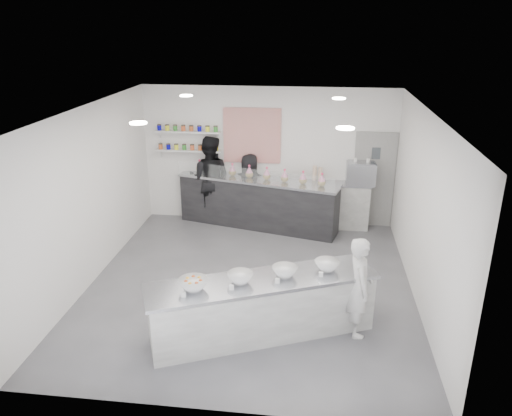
% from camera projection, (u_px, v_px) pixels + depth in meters
% --- Properties ---
extents(floor, '(6.00, 6.00, 0.00)m').
position_uv_depth(floor, '(250.00, 284.00, 8.65)').
color(floor, '#515156').
rests_on(floor, ground).
extents(ceiling, '(6.00, 6.00, 0.00)m').
position_uv_depth(ceiling, '(249.00, 111.00, 7.58)').
color(ceiling, white).
rests_on(ceiling, floor).
extents(back_wall, '(5.50, 0.00, 5.50)m').
position_uv_depth(back_wall, '(268.00, 156.00, 10.90)').
color(back_wall, white).
rests_on(back_wall, floor).
extents(left_wall, '(0.00, 6.00, 6.00)m').
position_uv_depth(left_wall, '(89.00, 197.00, 8.43)').
color(left_wall, white).
rests_on(left_wall, floor).
extents(right_wall, '(0.00, 6.00, 6.00)m').
position_uv_depth(right_wall, '(424.00, 211.00, 7.80)').
color(right_wall, white).
rests_on(right_wall, floor).
extents(back_door, '(0.88, 0.04, 2.10)m').
position_uv_depth(back_door, '(374.00, 180.00, 10.77)').
color(back_door, gray).
rests_on(back_door, floor).
extents(pattern_panel, '(1.25, 0.03, 1.20)m').
position_uv_depth(pattern_panel, '(252.00, 136.00, 10.76)').
color(pattern_panel, '#AD2521').
rests_on(pattern_panel, back_wall).
extents(jar_shelf_lower, '(1.45, 0.22, 0.04)m').
position_uv_depth(jar_shelf_lower, '(189.00, 150.00, 10.97)').
color(jar_shelf_lower, silver).
rests_on(jar_shelf_lower, back_wall).
extents(jar_shelf_upper, '(1.45, 0.22, 0.04)m').
position_uv_depth(jar_shelf_upper, '(188.00, 132.00, 10.82)').
color(jar_shelf_upper, silver).
rests_on(jar_shelf_upper, back_wall).
extents(preserve_jars, '(1.45, 0.10, 0.56)m').
position_uv_depth(preserve_jars, '(188.00, 138.00, 10.85)').
color(preserve_jars, '#C05E2C').
rests_on(preserve_jars, jar_shelf_lower).
extents(downlight_0, '(0.24, 0.24, 0.02)m').
position_uv_depth(downlight_0, '(138.00, 123.00, 6.82)').
color(downlight_0, white).
rests_on(downlight_0, ceiling).
extents(downlight_1, '(0.24, 0.24, 0.02)m').
position_uv_depth(downlight_1, '(345.00, 128.00, 6.50)').
color(downlight_1, white).
rests_on(downlight_1, ceiling).
extents(downlight_2, '(0.24, 0.24, 0.02)m').
position_uv_depth(downlight_2, '(186.00, 96.00, 9.23)').
color(downlight_2, white).
rests_on(downlight_2, ceiling).
extents(downlight_3, '(0.24, 0.24, 0.02)m').
position_uv_depth(downlight_3, '(339.00, 98.00, 8.91)').
color(downlight_3, white).
rests_on(downlight_3, ceiling).
extents(prep_counter, '(3.32, 2.00, 0.90)m').
position_uv_depth(prep_counter, '(263.00, 307.00, 7.14)').
color(prep_counter, '#979893').
rests_on(prep_counter, floor).
extents(back_bar, '(3.60, 1.52, 1.10)m').
position_uv_depth(back_bar, '(258.00, 203.00, 10.89)').
color(back_bar, black).
rests_on(back_bar, floor).
extents(sneeze_guard, '(3.39, 0.89, 0.30)m').
position_uv_depth(sneeze_guard, '(253.00, 176.00, 10.37)').
color(sneeze_guard, white).
rests_on(sneeze_guard, back_bar).
extents(espresso_ledge, '(1.37, 0.43, 1.01)m').
position_uv_depth(espresso_ledge, '(337.00, 205.00, 10.87)').
color(espresso_ledge, '#979893').
rests_on(espresso_ledge, floor).
extents(espresso_machine, '(0.61, 0.42, 0.46)m').
position_uv_depth(espresso_machine, '(361.00, 173.00, 10.56)').
color(espresso_machine, '#93969E').
rests_on(espresso_machine, espresso_ledge).
extents(cup_stacks, '(0.24, 0.24, 0.35)m').
position_uv_depth(cup_stacks, '(317.00, 175.00, 10.68)').
color(cup_stacks, beige).
rests_on(cup_stacks, espresso_ledge).
extents(prep_bowls, '(2.31, 1.35, 0.15)m').
position_uv_depth(prep_bowls, '(263.00, 275.00, 6.95)').
color(prep_bowls, white).
rests_on(prep_bowls, prep_counter).
extents(label_cards, '(2.01, 0.04, 0.07)m').
position_uv_depth(label_cards, '(244.00, 293.00, 6.56)').
color(label_cards, white).
rests_on(label_cards, prep_counter).
extents(cookie_bags, '(2.91, 0.90, 0.28)m').
position_uv_depth(cookie_bags, '(258.00, 172.00, 10.64)').
color(cookie_bags, pink).
rests_on(cookie_bags, back_bar).
extents(woman_prep, '(0.42, 0.59, 1.50)m').
position_uv_depth(woman_prep, '(359.00, 287.00, 7.08)').
color(woman_prep, silver).
rests_on(woman_prep, floor).
extents(staff_left, '(0.99, 0.79, 1.94)m').
position_uv_depth(staff_left, '(210.00, 179.00, 11.09)').
color(staff_left, black).
rests_on(staff_left, floor).
extents(staff_right, '(0.79, 0.54, 1.57)m').
position_uv_depth(staff_right, '(250.00, 189.00, 11.06)').
color(staff_right, black).
rests_on(staff_right, floor).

